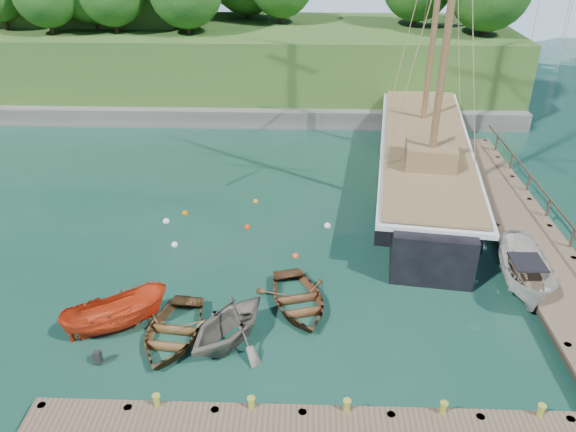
% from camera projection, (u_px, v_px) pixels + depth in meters
% --- Properties ---
extents(ground, '(160.00, 160.00, 0.00)m').
position_uv_depth(ground, '(288.00, 320.00, 22.46)').
color(ground, '#16372A').
rests_on(ground, ground).
extents(dock_east, '(3.20, 24.00, 1.10)m').
position_uv_depth(dock_east, '(523.00, 228.00, 28.04)').
color(dock_east, '#4E4031').
rests_on(dock_east, ground).
extents(bollard_0, '(0.26, 0.26, 0.45)m').
position_uv_depth(bollard_0, '(160.00, 419.00, 18.11)').
color(bollard_0, olive).
rests_on(bollard_0, ground).
extents(bollard_1, '(0.26, 0.26, 0.45)m').
position_uv_depth(bollard_1, '(252.00, 421.00, 18.02)').
color(bollard_1, olive).
rests_on(bollard_1, ground).
extents(bollard_2, '(0.26, 0.26, 0.45)m').
position_uv_depth(bollard_2, '(346.00, 424.00, 17.93)').
color(bollard_2, olive).
rests_on(bollard_2, ground).
extents(bollard_3, '(0.26, 0.26, 0.45)m').
position_uv_depth(bollard_3, '(440.00, 426.00, 17.84)').
color(bollard_3, olive).
rests_on(bollard_3, ground).
extents(bollard_4, '(0.26, 0.26, 0.45)m').
position_uv_depth(bollard_4, '(535.00, 429.00, 17.76)').
color(bollard_4, olive).
rests_on(bollard_4, ground).
extents(rowboat_0, '(3.51, 4.56, 0.88)m').
position_uv_depth(rowboat_0, '(173.00, 338.00, 21.50)').
color(rowboat_0, brown).
rests_on(rowboat_0, ground).
extents(rowboat_1, '(5.02, 5.19, 2.09)m').
position_uv_depth(rowboat_1, '(229.00, 342.00, 21.30)').
color(rowboat_1, '#645F54').
rests_on(rowboat_1, ground).
extents(rowboat_2, '(4.08, 4.91, 0.88)m').
position_uv_depth(rowboat_2, '(298.00, 306.00, 23.21)').
color(rowboat_2, '#56351D').
rests_on(rowboat_2, ground).
extents(motorboat_orange, '(4.38, 3.37, 1.60)m').
position_uv_depth(motorboat_orange, '(118.00, 328.00, 22.01)').
color(motorboat_orange, red).
rests_on(motorboat_orange, ground).
extents(cabin_boat_white, '(2.53, 5.33, 1.98)m').
position_uv_depth(cabin_boat_white, '(521.00, 290.00, 24.24)').
color(cabin_boat_white, silver).
rests_on(cabin_boat_white, ground).
extents(schooner, '(7.85, 28.05, 20.70)m').
position_uv_depth(schooner, '(423.00, 165.00, 33.18)').
color(schooner, black).
rests_on(schooner, ground).
extents(mooring_buoy_0, '(0.34, 0.34, 0.34)m').
position_uv_depth(mooring_buoy_0, '(175.00, 245.00, 27.42)').
color(mooring_buoy_0, white).
rests_on(mooring_buoy_0, ground).
extents(mooring_buoy_1, '(0.30, 0.30, 0.30)m').
position_uv_depth(mooring_buoy_1, '(247.00, 228.00, 28.93)').
color(mooring_buoy_1, '#FB2E08').
rests_on(mooring_buoy_1, ground).
extents(mooring_buoy_2, '(0.31, 0.31, 0.31)m').
position_uv_depth(mooring_buoy_2, '(295.00, 256.00, 26.55)').
color(mooring_buoy_2, '#EC481E').
rests_on(mooring_buoy_2, ground).
extents(mooring_buoy_3, '(0.36, 0.36, 0.36)m').
position_uv_depth(mooring_buoy_3, '(327.00, 226.00, 29.05)').
color(mooring_buoy_3, silver).
rests_on(mooring_buoy_3, ground).
extents(mooring_buoy_4, '(0.32, 0.32, 0.32)m').
position_uv_depth(mooring_buoy_4, '(185.00, 214.00, 30.25)').
color(mooring_buoy_4, '#CF5E00').
rests_on(mooring_buoy_4, ground).
extents(mooring_buoy_5, '(0.29, 0.29, 0.29)m').
position_uv_depth(mooring_buoy_5, '(256.00, 202.00, 31.47)').
color(mooring_buoy_5, orange).
rests_on(mooring_buoy_5, ground).
extents(mooring_buoy_6, '(0.37, 0.37, 0.37)m').
position_uv_depth(mooring_buoy_6, '(166.00, 222.00, 29.47)').
color(mooring_buoy_6, white).
rests_on(mooring_buoy_6, ground).
extents(headland, '(51.00, 19.31, 12.90)m').
position_uv_depth(headland, '(149.00, 28.00, 47.63)').
color(headland, '#474744').
rests_on(headland, ground).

